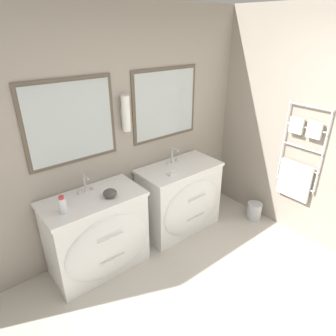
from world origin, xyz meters
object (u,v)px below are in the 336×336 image
at_px(vanity_left, 98,234).
at_px(vanity_right, 181,198).
at_px(toiletry_bottle, 63,205).
at_px(waste_bin, 254,211).
at_px(amenity_bowl, 110,193).

height_order(vanity_left, vanity_right, same).
bearing_deg(toiletry_bottle, waste_bin, -10.14).
relative_size(vanity_left, amenity_bowl, 7.31).
height_order(vanity_right, amenity_bowl, amenity_bowl).
bearing_deg(vanity_left, amenity_bowl, -24.59).
bearing_deg(amenity_bowl, vanity_left, 155.41).
xyz_separation_m(vanity_right, waste_bin, (0.90, -0.47, -0.32)).
relative_size(toiletry_bottle, amenity_bowl, 1.29).
distance_m(toiletry_bottle, amenity_bowl, 0.46).
bearing_deg(toiletry_bottle, vanity_left, 9.68).
bearing_deg(vanity_left, vanity_right, 0.00).
relative_size(vanity_left, waste_bin, 4.27).
distance_m(vanity_right, waste_bin, 1.07).
xyz_separation_m(vanity_right, amenity_bowl, (-0.98, -0.07, 0.46)).
bearing_deg(waste_bin, toiletry_bottle, 169.86).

